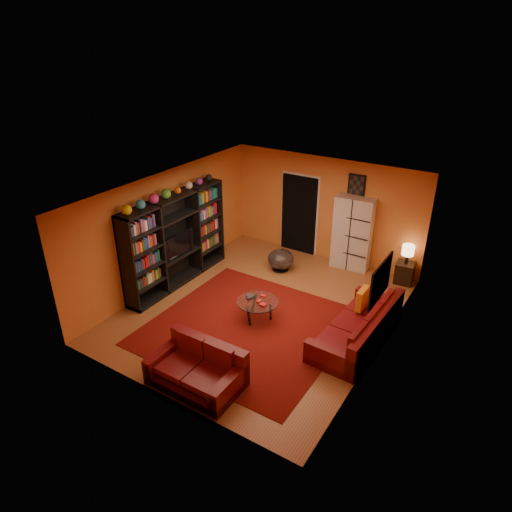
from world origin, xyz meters
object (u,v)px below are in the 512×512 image
Objects in this scene: entertainment_unit at (176,240)px; storage_cabinet at (352,233)px; bowl_chair at (281,259)px; table_lamp at (408,251)px; tv at (176,244)px; loveseat at (199,368)px; coffee_table at (258,303)px; side_table at (404,273)px; sofa at (361,329)px.

entertainment_unit is 4.18m from storage_cabinet.
bowl_chair is 1.41× the size of table_lamp.
tv is 1.46× the size of bowl_chair.
loveseat reaches higher than coffee_table.
side_table is (1.93, 5.17, -0.03)m from loveseat.
storage_cabinet is at bearing 177.90° from table_lamp.
table_lamp reaches higher than loveseat.
sofa and loveseat have the same top height.
storage_cabinet is 1.51m from side_table.
entertainment_unit reaches higher than tv.
storage_cabinet is at bearing 118.37° from sofa.
table_lamp reaches higher than side_table.
sofa is 2.68m from side_table.
table_lamp is at bearing 90.00° from side_table.
sofa is 3.74× the size of bowl_chair.
loveseat is 2.07m from coffee_table.
entertainment_unit is 6.60× the size of table_lamp.
entertainment_unit is 2.51m from coffee_table.
tv is 2.06× the size of table_lamp.
coffee_table is at bearing -8.40° from entertainment_unit.
tv is 3.49m from loveseat.
entertainment_unit is 5.31m from side_table.
entertainment_unit is at bearing -148.39° from table_lamp.
bowl_chair is 2.91m from side_table.
bowl_chair is 2.96m from table_lamp.
entertainment_unit is 3.52× the size of coffee_table.
loveseat is 0.84× the size of storage_cabinet.
side_table is at bearing 56.21° from coffee_table.
bowl_chair is at bearing -159.95° from side_table.
entertainment_unit is 1.65× the size of storage_cabinet.
loveseat is (-1.88, -2.49, 0.00)m from sofa.
storage_cabinet is 3.64× the size of side_table.
entertainment_unit reaches higher than storage_cabinet.
tv is 0.61× the size of loveseat.
coffee_table is 2.21m from bowl_chair.
bowl_chair is at bearing 10.70° from loveseat.
entertainment_unit is at bearing 37.79° from tv.
loveseat is 5.28m from storage_cabinet.
loveseat is 1.80× the size of coffee_table.
sofa is (4.42, 0.08, -0.77)m from entertainment_unit.
entertainment_unit is 3.21× the size of tv.
tv is 5.29m from side_table.
side_table is (4.47, 2.75, -0.80)m from entertainment_unit.
storage_cabinet is at bearing 77.24° from coffee_table.
storage_cabinet reaches higher than coffee_table.
storage_cabinet is 2.84× the size of bowl_chair.
entertainment_unit reaches higher than loveseat.
table_lamp reaches higher than bowl_chair.
tv is at bearing -132.85° from bowl_chair.
side_table is 0.57m from table_lamp.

